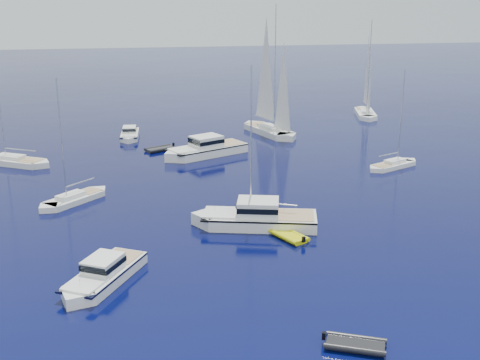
{
  "coord_description": "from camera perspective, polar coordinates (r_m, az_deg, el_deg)",
  "views": [
    {
      "loc": [
        -7.94,
        -29.59,
        19.75
      ],
      "look_at": [
        2.13,
        26.29,
        2.2
      ],
      "focal_mm": 45.94,
      "sensor_mm": 36.0,
      "label": 1
    }
  ],
  "objects": [
    {
      "name": "sailboat_far_l",
      "position": [
        77.82,
        -20.27,
        1.39
      ],
      "size": [
        10.58,
        7.71,
        15.61
      ],
      "primitive_type": null,
      "rotation": [
        0.0,
        0.0,
        1.05
      ],
      "color": "silver",
      "rests_on": "ground"
    },
    {
      "name": "sailboat_mid_l",
      "position": [
        62.12,
        -15.15,
        -1.98
      ],
      "size": [
        7.7,
        7.72,
        12.72
      ],
      "primitive_type": null,
      "rotation": [
        0.0,
        0.0,
        2.36
      ],
      "color": "silver",
      "rests_on": "ground"
    },
    {
      "name": "tender_grey_far",
      "position": [
        79.99,
        -7.42,
        2.73
      ],
      "size": [
        4.55,
        3.73,
        0.95
      ],
      "primitive_type": null,
      "rotation": [
        0.0,
        0.0,
        2.04
      ],
      "color": "black",
      "rests_on": "ground"
    },
    {
      "name": "motor_cruiser_horizon",
      "position": [
        87.57,
        -10.19,
        3.87
      ],
      "size": [
        2.89,
        7.95,
        2.05
      ],
      "primitive_type": null,
      "rotation": [
        0.0,
        0.0,
        3.08
      ],
      "color": "white",
      "rests_on": "ground"
    },
    {
      "name": "sailboat_sails_r",
      "position": [
        88.91,
        2.73,
        4.32
      ],
      "size": [
        7.27,
        13.16,
        18.78
      ],
      "primitive_type": null,
      "rotation": [
        0.0,
        0.0,
        3.47
      ],
      "color": "silver",
      "rests_on": "ground"
    },
    {
      "name": "motor_cruiser_left",
      "position": [
        45.01,
        -12.6,
        -9.29
      ],
      "size": [
        6.94,
        9.32,
        2.4
      ],
      "primitive_type": null,
      "rotation": [
        0.0,
        0.0,
        2.62
      ],
      "color": "white",
      "rests_on": "ground"
    },
    {
      "name": "motor_cruiser_distant",
      "position": [
        77.06,
        -3.28,
        2.3
      ],
      "size": [
        12.43,
        8.57,
        3.16
      ],
      "primitive_type": null,
      "rotation": [
        0.0,
        0.0,
        2.02
      ],
      "color": "silver",
      "rests_on": "ground"
    },
    {
      "name": "sailboat_sails_far",
      "position": [
        103.78,
        11.55,
        5.86
      ],
      "size": [
        5.38,
        11.28,
        16.04
      ],
      "primitive_type": null,
      "rotation": [
        0.0,
        0.0,
        2.9
      ],
      "color": "white",
      "rests_on": "ground"
    },
    {
      "name": "motor_cruiser_centre",
      "position": [
        53.96,
        1.42,
        -4.3
      ],
      "size": [
        12.34,
        6.45,
        3.1
      ],
      "primitive_type": null,
      "rotation": [
        0.0,
        0.0,
        1.32
      ],
      "color": "silver",
      "rests_on": "ground"
    },
    {
      "name": "tender_yellow",
      "position": [
        51.53,
        4.56,
        -5.42
      ],
      "size": [
        3.38,
        4.16,
        0.95
      ],
      "primitive_type": null,
      "rotation": [
        0.0,
        0.0,
        0.45
      ],
      "color": "#D3D30C",
      "rests_on": "ground"
    },
    {
      "name": "sailboat_mid_r",
      "position": [
        54.88,
        1.99,
        -3.93
      ],
      "size": [
        9.97,
        6.46,
        14.42
      ],
      "primitive_type": null,
      "rotation": [
        0.0,
        0.0,
        1.13
      ],
      "color": "silver",
      "rests_on": "ground"
    },
    {
      "name": "sailboat_centre",
      "position": [
        73.86,
        14.0,
        1.14
      ],
      "size": [
        8.1,
        5.35,
        11.75
      ],
      "primitive_type": null,
      "rotation": [
        0.0,
        0.0,
        5.16
      ],
      "color": "white",
      "rests_on": "ground"
    },
    {
      "name": "tender_grey_near",
      "position": [
        37.35,
        10.66,
        -15.08
      ],
      "size": [
        4.18,
        3.37,
        0.95
      ],
      "primitive_type": null,
      "rotation": [
        0.0,
        0.0,
        4.28
      ],
      "color": "black",
      "rests_on": "ground"
    },
    {
      "name": "ground",
      "position": [
        36.45,
        4.19,
        -15.68
      ],
      "size": [
        400.0,
        400.0,
        0.0
      ],
      "primitive_type": "plane",
      "color": "#070F49",
      "rests_on": "ground"
    }
  ]
}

